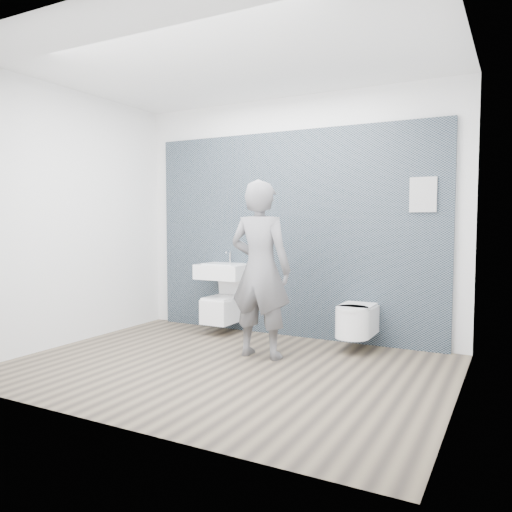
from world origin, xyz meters
The scene contains 8 objects.
ground centered at (0.00, 0.00, 0.00)m, with size 4.00×4.00×0.00m, color brown.
room_shell centered at (0.00, 0.00, 1.74)m, with size 4.00×4.00×4.00m.
tile_wall centered at (0.00, 1.47, 0.00)m, with size 3.60×0.06×2.40m, color black.
washbasin centered at (-0.77, 1.22, 0.76)m, with size 0.59×0.44×0.44m.
toilet_square centered at (-0.77, 1.20, 0.30)m, with size 0.34×0.50×0.67m.
toilet_rounded centered at (0.89, 1.14, 0.32)m, with size 0.35×0.60×0.32m.
info_placard centered at (1.50, 1.43, 0.00)m, with size 0.27×0.03×0.36m, color white.
visitor centered at (0.12, 0.47, 0.88)m, with size 0.64×0.42×1.76m, color #5D5E62.
Camera 1 is at (2.38, -3.90, 1.36)m, focal length 35.00 mm.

